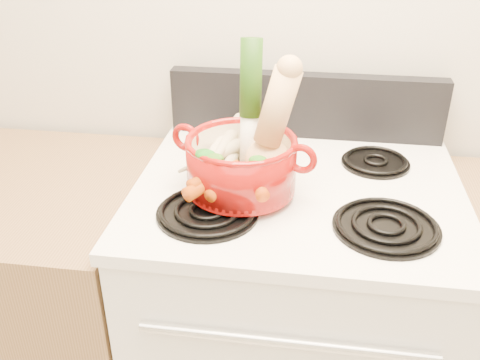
# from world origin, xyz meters

# --- Properties ---
(wall_back) EXTENTS (3.50, 0.02, 2.60)m
(wall_back) POSITION_xyz_m (0.00, 1.75, 1.30)
(wall_back) COLOR beige
(wall_back) RESTS_ON floor
(stove_body) EXTENTS (0.76, 0.65, 0.92)m
(stove_body) POSITION_xyz_m (0.00, 1.40, 0.46)
(stove_body) COLOR white
(stove_body) RESTS_ON floor
(cooktop) EXTENTS (0.78, 0.67, 0.03)m
(cooktop) POSITION_xyz_m (0.00, 1.40, 0.93)
(cooktop) COLOR white
(cooktop) RESTS_ON stove_body
(control_backsplash) EXTENTS (0.76, 0.05, 0.18)m
(control_backsplash) POSITION_xyz_m (0.00, 1.70, 1.04)
(control_backsplash) COLOR black
(control_backsplash) RESTS_ON cooktop
(oven_handle) EXTENTS (0.60, 0.02, 0.02)m
(oven_handle) POSITION_xyz_m (0.00, 1.06, 0.78)
(oven_handle) COLOR silver
(oven_handle) RESTS_ON stove_body
(burner_front_left) EXTENTS (0.22, 0.22, 0.02)m
(burner_front_left) POSITION_xyz_m (-0.19, 1.24, 0.96)
(burner_front_left) COLOR black
(burner_front_left) RESTS_ON cooktop
(burner_front_right) EXTENTS (0.22, 0.22, 0.02)m
(burner_front_right) POSITION_xyz_m (0.19, 1.24, 0.96)
(burner_front_right) COLOR black
(burner_front_right) RESTS_ON cooktop
(burner_back_left) EXTENTS (0.17, 0.17, 0.02)m
(burner_back_left) POSITION_xyz_m (-0.19, 1.54, 0.96)
(burner_back_left) COLOR black
(burner_back_left) RESTS_ON cooktop
(burner_back_right) EXTENTS (0.17, 0.17, 0.02)m
(burner_back_right) POSITION_xyz_m (0.19, 1.54, 0.96)
(burner_back_right) COLOR black
(burner_back_right) RESTS_ON cooktop
(dutch_oven) EXTENTS (0.30, 0.30, 0.12)m
(dutch_oven) POSITION_xyz_m (-0.13, 1.34, 1.03)
(dutch_oven) COLOR maroon
(dutch_oven) RESTS_ON burner_front_left
(pot_handle_left) EXTENTS (0.07, 0.03, 0.07)m
(pot_handle_left) POSITION_xyz_m (-0.26, 1.37, 1.07)
(pot_handle_left) COLOR maroon
(pot_handle_left) RESTS_ON dutch_oven
(pot_handle_right) EXTENTS (0.07, 0.03, 0.07)m
(pot_handle_right) POSITION_xyz_m (0.01, 1.30, 1.07)
(pot_handle_right) COLOR maroon
(pot_handle_right) RESTS_ON dutch_oven
(squash) EXTENTS (0.19, 0.15, 0.28)m
(squash) POSITION_xyz_m (-0.06, 1.35, 1.12)
(squash) COLOR tan
(squash) RESTS_ON dutch_oven
(leek) EXTENTS (0.05, 0.09, 0.32)m
(leek) POSITION_xyz_m (-0.12, 1.38, 1.15)
(leek) COLOR white
(leek) RESTS_ON dutch_oven
(ginger) EXTENTS (0.09, 0.07, 0.05)m
(ginger) POSITION_xyz_m (-0.09, 1.40, 1.02)
(ginger) COLOR tan
(ginger) RESTS_ON dutch_oven
(parsnip_0) EXTENTS (0.07, 0.20, 0.05)m
(parsnip_0) POSITION_xyz_m (-0.17, 1.35, 1.01)
(parsnip_0) COLOR beige
(parsnip_0) RESTS_ON dutch_oven
(parsnip_1) EXTENTS (0.07, 0.19, 0.05)m
(parsnip_1) POSITION_xyz_m (-0.21, 1.35, 1.02)
(parsnip_1) COLOR beige
(parsnip_1) RESTS_ON dutch_oven
(parsnip_2) EXTENTS (0.05, 0.18, 0.05)m
(parsnip_2) POSITION_xyz_m (-0.16, 1.38, 1.02)
(parsnip_2) COLOR beige
(parsnip_2) RESTS_ON dutch_oven
(parsnip_3) EXTENTS (0.15, 0.14, 0.05)m
(parsnip_3) POSITION_xyz_m (-0.21, 1.36, 1.03)
(parsnip_3) COLOR beige
(parsnip_3) RESTS_ON dutch_oven
(parsnip_4) EXTENTS (0.12, 0.24, 0.07)m
(parsnip_4) POSITION_xyz_m (-0.19, 1.42, 1.04)
(parsnip_4) COLOR beige
(parsnip_4) RESTS_ON dutch_oven
(parsnip_5) EXTENTS (0.08, 0.23, 0.06)m
(parsnip_5) POSITION_xyz_m (-0.18, 1.39, 1.05)
(parsnip_5) COLOR beige
(parsnip_5) RESTS_ON dutch_oven
(carrot_0) EXTENTS (0.09, 0.15, 0.04)m
(carrot_0) POSITION_xyz_m (-0.15, 1.28, 1.01)
(carrot_0) COLOR #C64609
(carrot_0) RESTS_ON dutch_oven
(carrot_1) EXTENTS (0.12, 0.15, 0.05)m
(carrot_1) POSITION_xyz_m (-0.18, 1.27, 1.02)
(carrot_1) COLOR #BB3D09
(carrot_1) RESTS_ON dutch_oven
(carrot_2) EXTENTS (0.08, 0.16, 0.04)m
(carrot_2) POSITION_xyz_m (-0.09, 1.29, 1.02)
(carrot_2) COLOR #CA3C0A
(carrot_2) RESTS_ON dutch_oven
(carrot_3) EXTENTS (0.11, 0.14, 0.04)m
(carrot_3) POSITION_xyz_m (-0.18, 1.28, 1.03)
(carrot_3) COLOR #CB4C0A
(carrot_3) RESTS_ON dutch_oven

